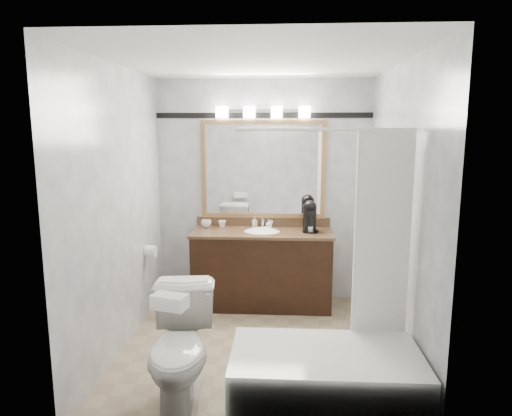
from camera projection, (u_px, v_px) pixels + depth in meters
The scene contains 15 objects.
room at pixel (257, 212), 3.91m from camera, with size 2.42×2.62×2.52m.
vanity at pixel (262, 267), 5.05m from camera, with size 1.53×0.58×0.97m.
mirror at pixel (263, 170), 5.13m from camera, with size 1.40×0.04×1.10m.
vanity_light_bar at pixel (263, 112), 4.97m from camera, with size 1.02×0.14×0.12m.
accent_stripe at pixel (263, 115), 5.04m from camera, with size 2.40×0.01×0.06m, color black.
bathtub at pixel (329, 373), 3.16m from camera, with size 1.30×0.75×1.96m.
tp_roll at pixel (151, 251), 4.72m from camera, with size 0.12×0.12×0.11m, color white.
toilet at pixel (181, 349), 3.23m from camera, with size 0.46×0.81×0.82m, color white.
tissue_box at pixel (170, 302), 2.90m from camera, with size 0.22×0.12×0.09m, color white.
coffee_maker at pixel (310, 215), 4.95m from camera, with size 0.18×0.22×0.34m.
cup_left at pixel (206, 224), 5.16m from camera, with size 0.11×0.11×0.09m, color white.
cup_right at pixel (222, 224), 5.17m from camera, with size 0.08×0.08×0.08m, color white.
soap_bottle_a at pixel (255, 222), 5.19m from camera, with size 0.05×0.05×0.12m, color white.
soap_bottle_b at pixel (269, 224), 5.14m from camera, with size 0.07×0.07×0.10m, color white.
soap_bar at pixel (267, 228), 5.09m from camera, with size 0.08×0.05×0.02m, color beige.
Camera 1 is at (0.22, -3.84, 1.96)m, focal length 32.00 mm.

